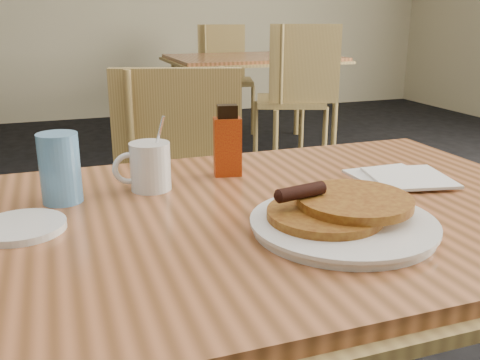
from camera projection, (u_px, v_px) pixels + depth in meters
name	position (u px, v px, depth m)	size (l,w,h in m)	color
main_table	(267.00, 230.00, 0.98)	(1.20, 0.82, 0.75)	#AF673E
neighbor_table	(253.00, 61.00, 4.23)	(1.33, 0.90, 0.75)	#AF673E
chair_main_far	(186.00, 190.00, 1.69)	(0.52, 0.53, 0.92)	tan
chair_neighbor_far	(225.00, 68.00, 4.95)	(0.54, 0.55, 0.97)	tan
chair_neighbor_near	(297.00, 86.00, 3.60)	(0.59, 0.61, 1.01)	tan
pancake_plate	(341.00, 218.00, 0.87)	(0.30, 0.30, 0.07)	white
coffee_mug	(149.00, 166.00, 1.05)	(0.11, 0.08, 0.15)	white
syrup_bottle	(227.00, 143.00, 1.14)	(0.06, 0.05, 0.15)	maroon
napkin_stack	(401.00, 177.00, 1.13)	(0.19, 0.20, 0.01)	silver
blue_tumbler	(60.00, 168.00, 0.98)	(0.07, 0.07, 0.13)	#5A98D3
side_saucer	(21.00, 227.00, 0.87)	(0.14, 0.14, 0.01)	white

